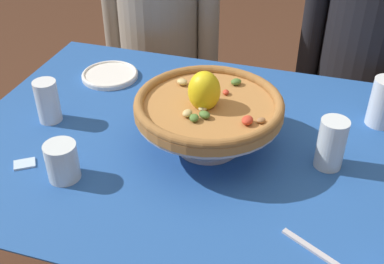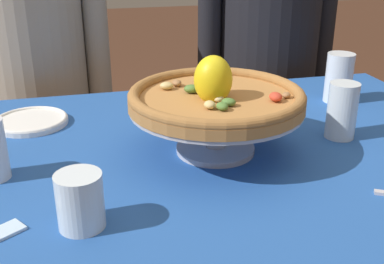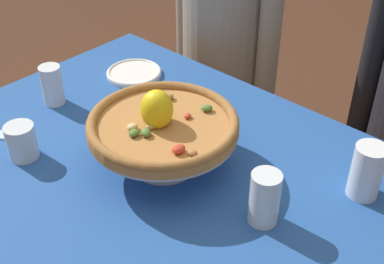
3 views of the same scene
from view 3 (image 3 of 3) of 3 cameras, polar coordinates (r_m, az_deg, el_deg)
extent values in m
cylinder|color=olive|center=(2.05, -6.32, -0.25)|extent=(0.06, 0.06, 0.70)
cube|color=olive|center=(1.30, -2.65, -4.09)|extent=(1.25, 0.87, 0.02)
cube|color=#23519E|center=(1.29, -2.67, -3.59)|extent=(1.29, 0.91, 0.00)
cylinder|color=#B7B7C1|center=(1.28, -3.08, -3.33)|extent=(0.17, 0.17, 0.01)
cylinder|color=#B7B7C1|center=(1.25, -3.14, -1.66)|extent=(0.04, 0.04, 0.08)
cylinder|color=#B7B7C1|center=(1.23, -3.21, 0.01)|extent=(0.36, 0.36, 0.01)
cylinder|color=#AD753D|center=(1.22, -3.23, 0.56)|extent=(0.36, 0.36, 0.02)
torus|color=olive|center=(1.21, -3.26, 1.13)|extent=(0.36, 0.36, 0.02)
ellipsoid|color=#996B42|center=(1.20, -3.34, 0.99)|extent=(0.02, 0.02, 0.01)
ellipsoid|color=#4C7533|center=(1.17, -6.46, -0.11)|extent=(0.03, 0.03, 0.01)
ellipsoid|color=#C63D28|center=(1.11, -1.49, -1.89)|extent=(0.03, 0.03, 0.02)
ellipsoid|color=tan|center=(1.19, -6.63, 0.56)|extent=(0.03, 0.03, 0.02)
ellipsoid|color=beige|center=(1.19, -4.54, 0.74)|extent=(0.02, 0.03, 0.01)
ellipsoid|color=tan|center=(1.30, -3.90, 4.06)|extent=(0.03, 0.03, 0.02)
ellipsoid|color=#996B42|center=(1.20, -4.06, 0.98)|extent=(0.03, 0.03, 0.01)
ellipsoid|color=#4C7533|center=(1.25, -3.59, 2.74)|extent=(0.04, 0.03, 0.02)
ellipsoid|color=#4C7533|center=(1.25, 1.65, 2.68)|extent=(0.04, 0.04, 0.02)
ellipsoid|color=#996B42|center=(1.11, 0.07, -2.32)|extent=(0.03, 0.03, 0.01)
ellipsoid|color=#996B42|center=(1.30, -2.54, 3.92)|extent=(0.02, 0.03, 0.01)
ellipsoid|color=#4C7533|center=(1.17, -5.22, -0.01)|extent=(0.04, 0.03, 0.02)
ellipsoid|color=#C63D28|center=(1.23, -0.48, 1.80)|extent=(0.02, 0.02, 0.01)
ellipsoid|color=yellow|center=(1.19, -3.92, 2.51)|extent=(0.09, 0.09, 0.10)
cylinder|color=silver|center=(1.11, 8.03, -7.29)|extent=(0.07, 0.07, 0.13)
cylinder|color=silver|center=(1.13, 7.87, -8.72)|extent=(0.06, 0.06, 0.05)
cylinder|color=silver|center=(1.35, -18.37, -1.01)|extent=(0.07, 0.07, 0.09)
cylinder|color=silver|center=(1.36, -18.22, -1.70)|extent=(0.07, 0.07, 0.05)
cylinder|color=white|center=(1.54, -15.26, 5.04)|extent=(0.06, 0.06, 0.12)
cylinder|color=silver|center=(1.56, -15.04, 3.84)|extent=(0.05, 0.05, 0.04)
cylinder|color=white|center=(1.22, 18.81, -4.14)|extent=(0.07, 0.07, 0.13)
cylinder|color=silver|center=(1.24, 18.53, -5.26)|extent=(0.06, 0.06, 0.07)
cylinder|color=white|center=(1.67, -6.43, 6.46)|extent=(0.18, 0.18, 0.01)
torus|color=white|center=(1.66, -6.44, 6.64)|extent=(0.17, 0.17, 0.01)
cube|color=silver|center=(1.46, -20.07, -0.35)|extent=(0.06, 0.06, 0.00)
cube|color=maroon|center=(2.23, 3.19, -0.68)|extent=(0.28, 0.32, 0.46)
cylinder|color=gray|center=(1.97, 3.69, 11.64)|extent=(0.32, 0.32, 0.59)
cylinder|color=gray|center=(2.07, -0.67, 14.27)|extent=(0.08, 0.08, 0.50)
cylinder|color=gray|center=(1.84, 8.64, 11.12)|extent=(0.08, 0.08, 0.50)
cylinder|color=black|center=(1.69, 19.34, 6.71)|extent=(0.08, 0.08, 0.51)
camera|label=1|loc=(0.54, -73.44, 1.13)|focal=44.87mm
camera|label=2|loc=(1.08, -53.38, 0.05)|focal=44.92mm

